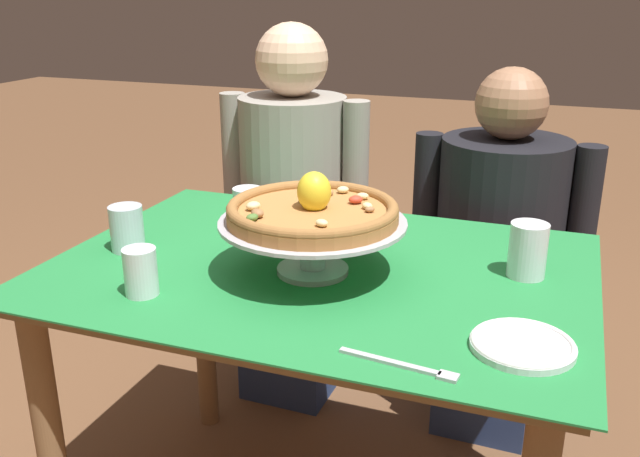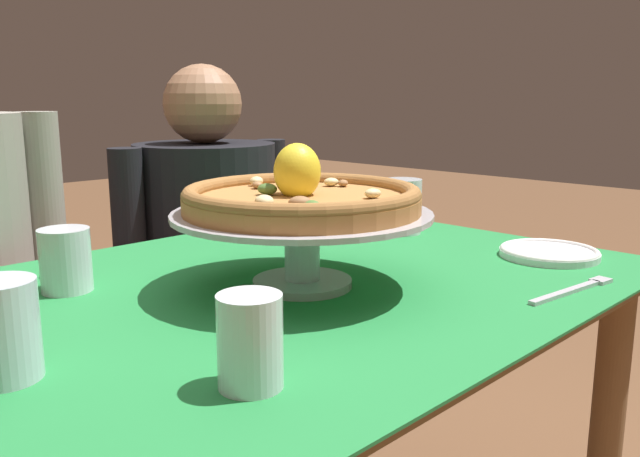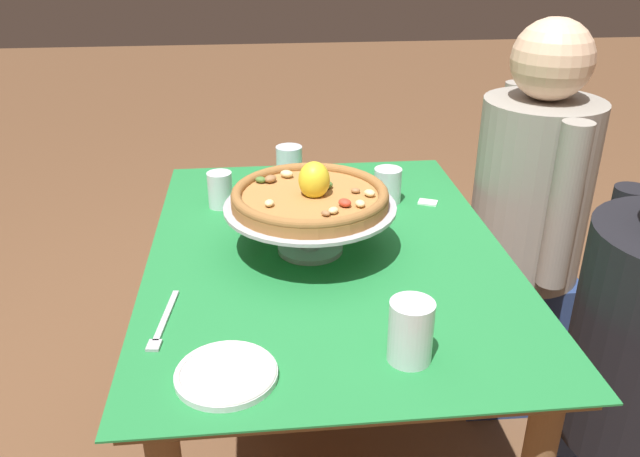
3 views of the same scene
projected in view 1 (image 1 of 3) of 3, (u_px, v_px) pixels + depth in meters
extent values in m
cylinder|color=olive|center=(52.00, 454.00, 1.50)|extent=(0.06, 0.06, 0.71)
cylinder|color=olive|center=(204.00, 320.00, 2.10)|extent=(0.06, 0.06, 0.71)
cylinder|color=olive|center=(546.00, 382.00, 1.77)|extent=(0.06, 0.06, 0.71)
cube|color=olive|center=(319.00, 272.00, 1.51)|extent=(1.12, 0.79, 0.02)
cube|color=#237F3D|center=(319.00, 266.00, 1.51)|extent=(1.16, 0.83, 0.00)
cylinder|color=#B7B7C1|center=(313.00, 270.00, 1.47)|extent=(0.15, 0.15, 0.01)
cylinder|color=#B7B7C1|center=(313.00, 246.00, 1.45)|extent=(0.05, 0.05, 0.10)
cylinder|color=#B7B7C1|center=(312.00, 222.00, 1.43)|extent=(0.39, 0.39, 0.01)
cylinder|color=#AD753D|center=(312.00, 215.00, 1.43)|extent=(0.36, 0.36, 0.02)
torus|color=olive|center=(312.00, 208.00, 1.42)|extent=(0.36, 0.36, 0.02)
ellipsoid|color=#4C7533|center=(305.00, 198.00, 1.47)|extent=(0.03, 0.04, 0.02)
ellipsoid|color=#C63D28|center=(356.00, 199.00, 1.46)|extent=(0.04, 0.04, 0.02)
ellipsoid|color=#996B42|center=(370.00, 209.00, 1.41)|extent=(0.03, 0.03, 0.01)
ellipsoid|color=beige|center=(253.00, 206.00, 1.42)|extent=(0.04, 0.04, 0.02)
ellipsoid|color=#996B42|center=(312.00, 206.00, 1.43)|extent=(0.03, 0.03, 0.01)
ellipsoid|color=#996B42|center=(330.00, 193.00, 1.51)|extent=(0.02, 0.02, 0.01)
ellipsoid|color=beige|center=(367.00, 206.00, 1.42)|extent=(0.03, 0.03, 0.01)
ellipsoid|color=#4C7533|center=(252.00, 217.00, 1.35)|extent=(0.03, 0.03, 0.01)
ellipsoid|color=beige|center=(322.00, 223.00, 1.32)|extent=(0.03, 0.03, 0.01)
ellipsoid|color=beige|center=(343.00, 190.00, 1.53)|extent=(0.04, 0.03, 0.02)
ellipsoid|color=beige|center=(363.00, 196.00, 1.49)|extent=(0.03, 0.03, 0.01)
ellipsoid|color=#4C7533|center=(317.00, 206.00, 1.43)|extent=(0.02, 0.02, 0.01)
ellipsoid|color=#996B42|center=(257.00, 213.00, 1.37)|extent=(0.04, 0.04, 0.02)
ellipsoid|color=#C63D28|center=(313.00, 203.00, 1.44)|extent=(0.03, 0.03, 0.01)
ellipsoid|color=yellow|center=(314.00, 192.00, 1.42)|extent=(0.08, 0.08, 0.09)
cylinder|color=white|center=(248.00, 206.00, 1.75)|extent=(0.08, 0.08, 0.10)
cylinder|color=silver|center=(248.00, 216.00, 1.76)|extent=(0.07, 0.07, 0.05)
cylinder|color=white|center=(141.00, 272.00, 1.35)|extent=(0.07, 0.07, 0.10)
cylinder|color=silver|center=(141.00, 277.00, 1.36)|extent=(0.06, 0.06, 0.07)
cylinder|color=white|center=(528.00, 250.00, 1.44)|extent=(0.08, 0.08, 0.12)
cylinder|color=silver|center=(527.00, 261.00, 1.44)|extent=(0.07, 0.07, 0.07)
cylinder|color=silver|center=(127.00, 228.00, 1.58)|extent=(0.08, 0.08, 0.11)
cylinder|color=silver|center=(128.00, 240.00, 1.59)|extent=(0.07, 0.07, 0.05)
cylinder|color=white|center=(522.00, 346.00, 1.16)|extent=(0.18, 0.18, 0.01)
torus|color=white|center=(523.00, 343.00, 1.16)|extent=(0.17, 0.17, 0.01)
cube|color=#B7B7C1|center=(389.00, 362.00, 1.12)|extent=(0.17, 0.03, 0.01)
cube|color=#B7B7C1|center=(448.00, 377.00, 1.08)|extent=(0.03, 0.03, 0.01)
cube|color=white|center=(274.00, 212.00, 1.85)|extent=(0.05, 0.06, 0.00)
cube|color=navy|center=(295.00, 323.00, 2.34)|extent=(0.29, 0.33, 0.47)
cylinder|color=gray|center=(293.00, 182.00, 2.18)|extent=(0.34, 0.34, 0.53)
sphere|color=beige|center=(292.00, 60.00, 2.05)|extent=(0.22, 0.22, 0.22)
cylinder|color=gray|center=(235.00, 163.00, 2.23)|extent=(0.08, 0.08, 0.45)
cylinder|color=gray|center=(355.00, 176.00, 2.09)|extent=(0.08, 0.08, 0.45)
cube|color=navy|center=(488.00, 358.00, 2.17)|extent=(0.29, 0.33, 0.42)
cylinder|color=black|center=(500.00, 221.00, 2.02)|extent=(0.37, 0.37, 0.49)
sphere|color=#9E7051|center=(512.00, 103.00, 1.90)|extent=(0.20, 0.20, 0.20)
cylinder|color=black|center=(426.00, 201.00, 2.08)|extent=(0.08, 0.08, 0.42)
cylinder|color=black|center=(583.00, 219.00, 1.93)|extent=(0.08, 0.08, 0.42)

